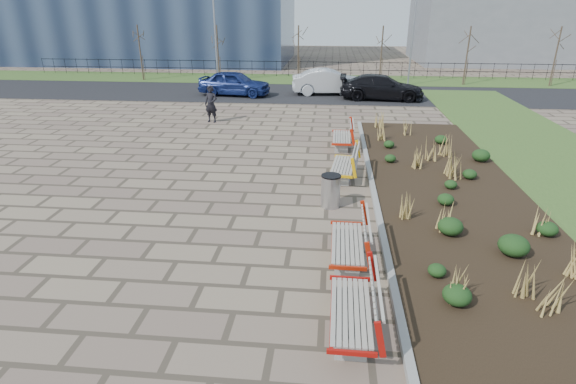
# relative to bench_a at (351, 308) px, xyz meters

# --- Properties ---
(ground) EXTENTS (120.00, 120.00, 0.00)m
(ground) POSITION_rel_bench_a_xyz_m (-3.00, 1.15, -0.50)
(ground) COLOR #776752
(ground) RESTS_ON ground
(planting_bed) EXTENTS (4.50, 18.00, 0.10)m
(planting_bed) POSITION_rel_bench_a_xyz_m (3.25, 6.15, -0.45)
(planting_bed) COLOR black
(planting_bed) RESTS_ON ground
(planting_curb) EXTENTS (0.16, 18.00, 0.15)m
(planting_curb) POSITION_rel_bench_a_xyz_m (0.92, 6.15, -0.42)
(planting_curb) COLOR gray
(planting_curb) RESTS_ON ground
(grass_verge_far) EXTENTS (80.00, 5.00, 0.04)m
(grass_verge_far) POSITION_rel_bench_a_xyz_m (-3.00, 29.15, -0.48)
(grass_verge_far) COLOR #33511E
(grass_verge_far) RESTS_ON ground
(road) EXTENTS (80.00, 7.00, 0.02)m
(road) POSITION_rel_bench_a_xyz_m (-3.00, 23.15, -0.49)
(road) COLOR black
(road) RESTS_ON ground
(bench_a) EXTENTS (0.93, 2.11, 1.00)m
(bench_a) POSITION_rel_bench_a_xyz_m (0.00, 0.00, 0.00)
(bench_a) COLOR #A30F0A
(bench_a) RESTS_ON ground
(bench_b) EXTENTS (0.92, 2.11, 1.00)m
(bench_b) POSITION_rel_bench_a_xyz_m (0.00, 2.43, 0.00)
(bench_b) COLOR #AC220B
(bench_b) RESTS_ON ground
(bench_c) EXTENTS (1.12, 2.19, 1.00)m
(bench_c) POSITION_rel_bench_a_xyz_m (0.00, 7.74, 0.00)
(bench_c) COLOR #EFAC0C
(bench_c) RESTS_ON ground
(bench_d) EXTENTS (0.93, 2.11, 1.00)m
(bench_d) POSITION_rel_bench_a_xyz_m (0.00, 11.24, 0.00)
(bench_d) COLOR red
(bench_d) RESTS_ON ground
(litter_bin) EXTENTS (0.54, 0.54, 0.94)m
(litter_bin) POSITION_rel_bench_a_xyz_m (-0.40, 5.35, -0.03)
(litter_bin) COLOR #B2B2B7
(litter_bin) RESTS_ON ground
(pedestrian) EXTENTS (0.73, 0.55, 1.79)m
(pedestrian) POSITION_rel_bench_a_xyz_m (-6.32, 14.95, 0.39)
(pedestrian) COLOR black
(pedestrian) RESTS_ON ground
(car_blue) EXTENTS (4.72, 2.40, 1.54)m
(car_blue) POSITION_rel_bench_a_xyz_m (-6.64, 22.01, 0.29)
(car_blue) COLOR navy
(car_blue) RESTS_ON road
(car_silver) EXTENTS (4.93, 2.17, 1.57)m
(car_silver) POSITION_rel_bench_a_xyz_m (-0.63, 23.00, 0.31)
(car_silver) COLOR #B1B4B9
(car_silver) RESTS_ON road
(car_black) EXTENTS (5.16, 2.32, 1.47)m
(car_black) POSITION_rel_bench_a_xyz_m (2.56, 21.58, 0.25)
(car_black) COLOR black
(car_black) RESTS_ON road
(tree_a) EXTENTS (1.40, 1.40, 4.00)m
(tree_a) POSITION_rel_bench_a_xyz_m (-15.00, 27.65, 1.54)
(tree_a) COLOR #4C3D2D
(tree_a) RESTS_ON grass_verge_far
(tree_b) EXTENTS (1.40, 1.40, 4.00)m
(tree_b) POSITION_rel_bench_a_xyz_m (-9.00, 27.65, 1.54)
(tree_b) COLOR #4C3D2D
(tree_b) RESTS_ON grass_verge_far
(tree_c) EXTENTS (1.40, 1.40, 4.00)m
(tree_c) POSITION_rel_bench_a_xyz_m (-3.00, 27.65, 1.54)
(tree_c) COLOR #4C3D2D
(tree_c) RESTS_ON grass_verge_far
(tree_d) EXTENTS (1.40, 1.40, 4.00)m
(tree_d) POSITION_rel_bench_a_xyz_m (3.00, 27.65, 1.54)
(tree_d) COLOR #4C3D2D
(tree_d) RESTS_ON grass_verge_far
(tree_e) EXTENTS (1.40, 1.40, 4.00)m
(tree_e) POSITION_rel_bench_a_xyz_m (9.00, 27.65, 1.54)
(tree_e) COLOR #4C3D2D
(tree_e) RESTS_ON grass_verge_far
(tree_f) EXTENTS (1.40, 1.40, 4.00)m
(tree_f) POSITION_rel_bench_a_xyz_m (15.00, 27.65, 1.54)
(tree_f) COLOR #4C3D2D
(tree_f) RESTS_ON grass_verge_far
(lamp_west) EXTENTS (0.24, 0.60, 6.00)m
(lamp_west) POSITION_rel_bench_a_xyz_m (-9.00, 27.15, 2.54)
(lamp_west) COLOR gray
(lamp_west) RESTS_ON grass_verge_far
(lamp_east) EXTENTS (0.24, 0.60, 6.00)m
(lamp_east) POSITION_rel_bench_a_xyz_m (5.00, 27.15, 2.54)
(lamp_east) COLOR gray
(lamp_east) RESTS_ON grass_verge_far
(railing_fence) EXTENTS (44.00, 0.10, 1.20)m
(railing_fence) POSITION_rel_bench_a_xyz_m (-3.00, 30.65, 0.14)
(railing_fence) COLOR black
(railing_fence) RESTS_ON grass_verge_far
(building_grey) EXTENTS (18.00, 12.00, 10.00)m
(building_grey) POSITION_rel_bench_a_xyz_m (17.00, 43.15, 4.50)
(building_grey) COLOR slate
(building_grey) RESTS_ON ground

